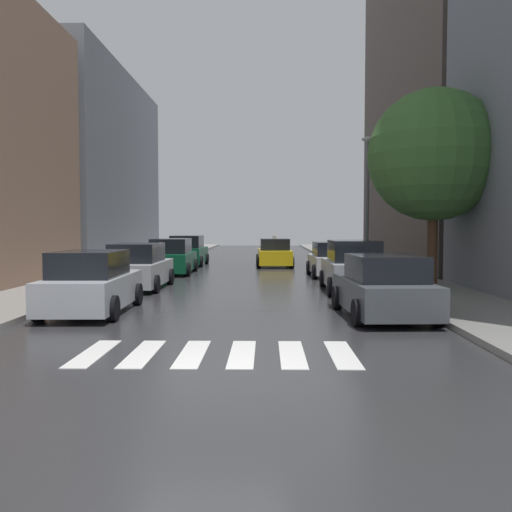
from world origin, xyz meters
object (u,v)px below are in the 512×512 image
Objects in this scene: parked_car_left_nearest at (92,284)px; parked_car_left_second at (138,268)px; parked_car_left_third at (172,257)px; lamp_post_right at (367,194)px; parked_car_right_third at (331,260)px; street_tree_right at (434,155)px; parked_car_right_second at (353,268)px; parked_car_left_fourth at (188,252)px; parked_car_right_nearest at (384,288)px; taxi_midroad at (274,253)px.

parked_car_left_nearest is 5.78m from parked_car_left_second.
parked_car_left_third is 9.85m from lamp_post_right.
parked_car_left_second is (-0.10, 5.78, 0.01)m from parked_car_left_nearest.
parked_car_right_third is 0.58× the size of street_tree_right.
parked_car_left_second is 7.87m from parked_car_right_second.
parked_car_left_second is at bearing 122.83° from parked_car_right_third.
parked_car_left_nearest is at bearing 143.88° from parked_car_right_third.
parked_car_left_second is 0.99× the size of parked_car_left_fourth.
parked_car_left_third is at bearing 47.12° from parked_car_right_second.
parked_car_left_third reaches higher than parked_car_left_nearest.
parked_car_right_third is (7.72, -7.13, -0.08)m from parked_car_left_fourth.
parked_car_right_nearest is 0.96× the size of taxi_midroad.
parked_car_right_nearest is at bearing -173.98° from taxi_midroad.
parked_car_left_fourth is 12.12m from lamp_post_right.
street_tree_right reaches higher than parked_car_left_nearest.
parked_car_right_third is (-0.05, 6.01, -0.09)m from parked_car_right_second.
parked_car_right_second is at bearing -178.48° from street_tree_right.
parked_car_left_fourth reaches higher than parked_car_left_nearest.
taxi_midroad reaches higher than parked_car_left_second.
parked_car_right_second is at bearing -95.27° from parked_car_left_second.
parked_car_left_third is 0.71× the size of lamp_post_right.
parked_car_left_fourth reaches higher than parked_car_right_nearest.
lamp_post_right reaches higher than parked_car_left_third.
taxi_midroad is at bearing 12.19° from parked_car_right_second.
street_tree_right is at bearing -65.56° from parked_car_left_nearest.
taxi_midroad is at bearing 123.20° from lamp_post_right.
parked_car_right_third is at bearing -99.75° from parked_car_left_third.
parked_car_right_nearest is 0.61× the size of street_tree_right.
parked_car_left_second is at bearing 48.23° from parked_car_right_nearest.
parked_car_left_nearest is at bearing 179.32° from parked_car_left_third.
parked_car_left_second is at bearing -179.71° from parked_car_left_fourth.
parked_car_left_nearest is 18.24m from taxi_midroad.
parked_car_left_nearest reaches higher than parked_car_right_third.
parked_car_left_nearest is 7.66m from parked_car_right_nearest.
parked_car_left_third reaches higher than parked_car_right_third.
parked_car_left_fourth is (0.06, 12.42, 0.04)m from parked_car_left_second.
parked_car_right_second reaches higher than taxi_midroad.
parked_car_right_third is 7.75m from street_tree_right.
parked_car_right_second is (7.74, 5.06, 0.07)m from parked_car_left_nearest.
parked_car_left_nearest is at bearing -154.08° from street_tree_right.
parked_car_right_second is (7.77, -13.14, 0.01)m from parked_car_left_fourth.
parked_car_left_nearest is at bearing -179.00° from parked_car_left_second.
lamp_post_right is (-1.24, 5.96, -0.99)m from street_tree_right.
parked_car_right_third is at bearing 115.87° from street_tree_right.
parked_car_left_third is at bearing 172.57° from lamp_post_right.
parked_car_left_third is 1.01× the size of taxi_midroad.
parked_car_left_fourth is at bearing -1.37° from parked_car_left_nearest.
street_tree_right reaches higher than lamp_post_right.
lamp_post_right is at bearing -60.57° from parked_car_left_second.
parked_car_left_nearest is 0.99× the size of parked_car_left_second.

